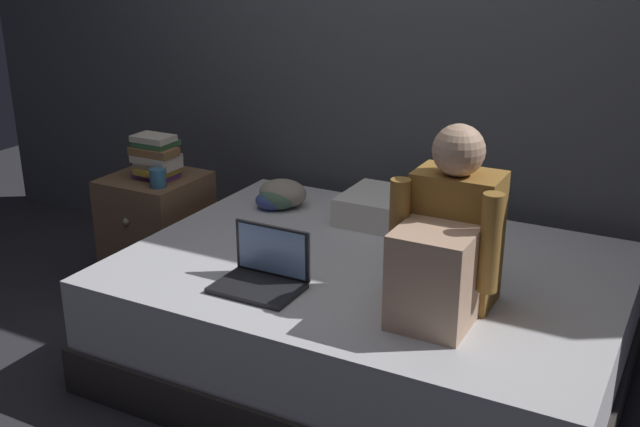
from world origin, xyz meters
The scene contains 10 objects.
ground_plane centered at (0.00, 0.00, 0.00)m, with size 8.00×8.00×0.00m, color #2D2D33.
wall_back centered at (0.00, 1.20, 1.35)m, with size 5.60×0.10×2.70m, color #4C4F54.
bed centered at (0.20, 0.30, 0.24)m, with size 2.00×1.50×0.49m.
nightstand centered at (-1.10, 0.52, 0.30)m, with size 0.44×0.46×0.60m.
person_sitting centered at (0.59, 0.04, 0.74)m, with size 0.39×0.44×0.66m.
laptop centered at (-0.07, -0.10, 0.54)m, with size 0.32×0.23×0.22m.
pillow centered at (0.15, 0.75, 0.55)m, with size 0.56×0.36×0.13m, color silver.
book_stack centered at (-1.06, 0.50, 0.71)m, with size 0.23×0.18×0.22m.
mug centered at (-0.97, 0.40, 0.64)m, with size 0.08×0.08×0.09m, color teal.
clothes_pile centered at (-0.47, 0.69, 0.55)m, with size 0.24×0.23×0.13m.
Camera 1 is at (1.34, -2.30, 1.74)m, focal length 42.94 mm.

